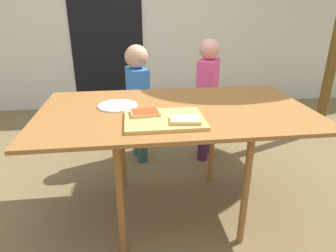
# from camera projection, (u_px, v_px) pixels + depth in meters

# --- Properties ---
(ground_plane) EXTENTS (16.00, 16.00, 0.00)m
(ground_plane) POSITION_uv_depth(u_px,v_px,m) (174.00, 209.00, 2.02)
(ground_plane) COLOR brown
(house_wall_back) EXTENTS (8.00, 0.20, 2.44)m
(house_wall_back) POSITION_uv_depth(u_px,v_px,m) (147.00, 12.00, 3.76)
(house_wall_back) COLOR beige
(house_wall_back) RESTS_ON ground
(house_door) EXTENTS (0.90, 0.02, 2.00)m
(house_door) POSITION_uv_depth(u_px,v_px,m) (106.00, 31.00, 3.68)
(house_door) COLOR black
(house_door) RESTS_ON ground
(dining_table) EXTENTS (1.60, 0.91, 0.73)m
(dining_table) POSITION_uv_depth(u_px,v_px,m) (175.00, 117.00, 1.76)
(dining_table) COLOR brown
(dining_table) RESTS_ON ground
(cutting_board) EXTENTS (0.41, 0.32, 0.02)m
(cutting_board) POSITION_uv_depth(u_px,v_px,m) (164.00, 120.00, 1.54)
(cutting_board) COLOR tan
(cutting_board) RESTS_ON dining_table
(pizza_slice_near_right) EXTENTS (0.17, 0.14, 0.02)m
(pizza_slice_near_right) POSITION_uv_depth(u_px,v_px,m) (185.00, 120.00, 1.49)
(pizza_slice_near_right) COLOR tan
(pizza_slice_near_right) RESTS_ON cutting_board
(pizza_slice_far_left) EXTENTS (0.16, 0.13, 0.02)m
(pizza_slice_far_left) POSITION_uv_depth(u_px,v_px,m) (145.00, 113.00, 1.59)
(pizza_slice_far_left) COLOR tan
(pizza_slice_far_left) RESTS_ON cutting_board
(plate_white_left) EXTENTS (0.24, 0.24, 0.01)m
(plate_white_left) POSITION_uv_depth(u_px,v_px,m) (118.00, 106.00, 1.77)
(plate_white_left) COLOR white
(plate_white_left) RESTS_ON dining_table
(child_left) EXTENTS (0.20, 0.27, 1.01)m
(child_left) POSITION_uv_depth(u_px,v_px,m) (138.00, 96.00, 2.47)
(child_left) COLOR #274D49
(child_left) RESTS_ON ground
(child_right) EXTENTS (0.24, 0.28, 1.05)m
(child_right) POSITION_uv_depth(u_px,v_px,m) (207.00, 93.00, 2.50)
(child_right) COLOR #421E3B
(child_right) RESTS_ON ground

